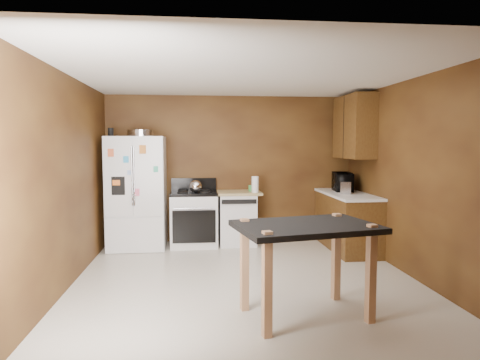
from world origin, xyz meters
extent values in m
plane|color=beige|center=(0.00, 0.00, 0.00)|extent=(4.50, 4.50, 0.00)
plane|color=white|center=(0.00, 0.00, 2.50)|extent=(4.50, 4.50, 0.00)
plane|color=brown|center=(0.00, 2.25, 1.25)|extent=(4.20, 0.00, 4.20)
plane|color=brown|center=(0.00, -2.25, 1.25)|extent=(4.20, 0.00, 4.20)
plane|color=brown|center=(-2.10, 0.00, 1.25)|extent=(0.00, 4.50, 4.50)
plane|color=brown|center=(2.10, 0.00, 1.25)|extent=(0.00, 4.50, 4.50)
cylinder|color=silver|center=(-1.48, 1.90, 1.85)|extent=(0.43, 0.43, 0.11)
cylinder|color=black|center=(-1.93, 1.81, 1.87)|extent=(0.09, 0.09, 0.13)
sphere|color=silver|center=(-0.61, 1.76, 1.00)|extent=(0.20, 0.20, 0.20)
cylinder|color=white|center=(0.36, 1.79, 1.02)|extent=(0.15, 0.15, 0.26)
cylinder|color=green|center=(0.32, 1.98, 0.94)|extent=(0.11, 0.11, 0.10)
cube|color=silver|center=(1.75, 1.41, 1.00)|extent=(0.24, 0.30, 0.19)
imported|color=black|center=(1.83, 1.76, 1.04)|extent=(0.41, 0.55, 0.28)
cube|color=white|center=(-1.55, 1.88, 0.90)|extent=(0.90, 0.75, 1.80)
cube|color=white|center=(-1.78, 1.49, 1.18)|extent=(0.43, 0.02, 1.20)
cube|color=white|center=(-1.32, 1.49, 1.18)|extent=(0.43, 0.02, 1.20)
cube|color=white|center=(-1.55, 1.49, 0.28)|extent=(0.88, 0.02, 0.54)
cube|color=black|center=(-1.78, 1.48, 1.05)|extent=(0.20, 0.01, 0.28)
cylinder|color=silver|center=(-1.56, 1.46, 1.20)|extent=(0.02, 0.02, 0.90)
cylinder|color=silver|center=(-1.54, 1.46, 1.20)|extent=(0.02, 0.02, 0.90)
cube|color=orange|center=(-1.87, 1.46, 1.55)|extent=(0.09, 0.00, 0.12)
cube|color=#39B3F4|center=(-1.65, 1.46, 1.45)|extent=(0.08, 0.00, 0.10)
cube|color=orange|center=(-1.40, 1.46, 1.60)|extent=(0.10, 0.00, 0.13)
cube|color=#45C198|center=(-1.21, 1.46, 1.30)|extent=(0.07, 0.00, 0.09)
cube|color=orange|center=(-1.80, 1.46, 1.10)|extent=(0.11, 0.00, 0.08)
cube|color=pink|center=(-1.50, 1.46, 0.95)|extent=(0.08, 0.00, 0.11)
cube|color=#9DBBEB|center=(-1.60, 1.46, 1.25)|extent=(0.07, 0.00, 0.07)
cube|color=white|center=(-0.64, 1.93, 0.42)|extent=(0.76, 0.65, 0.85)
cube|color=black|center=(-0.64, 1.93, 0.88)|extent=(0.76, 0.65, 0.05)
cube|color=black|center=(-0.64, 2.21, 1.00)|extent=(0.76, 0.06, 0.20)
cube|color=black|center=(-0.64, 1.59, 0.38)|extent=(0.68, 0.02, 0.52)
cylinder|color=silver|center=(-0.64, 1.58, 0.67)|extent=(0.62, 0.02, 0.02)
cylinder|color=black|center=(-0.82, 2.08, 0.91)|extent=(0.17, 0.17, 0.02)
cylinder|color=black|center=(-0.46, 2.08, 0.91)|extent=(0.17, 0.17, 0.02)
cylinder|color=black|center=(-0.82, 1.77, 0.91)|extent=(0.17, 0.17, 0.02)
cylinder|color=black|center=(-0.46, 1.77, 0.91)|extent=(0.17, 0.17, 0.02)
cube|color=white|center=(0.08, 1.95, 0.42)|extent=(0.60, 0.60, 0.85)
cube|color=black|center=(0.08, 1.64, 0.76)|extent=(0.56, 0.02, 0.07)
cube|color=tan|center=(0.08, 1.95, 0.87)|extent=(0.78, 0.62, 0.04)
cube|color=brown|center=(1.80, 1.45, 0.43)|extent=(0.60, 1.55, 0.86)
cube|color=white|center=(1.80, 1.45, 0.88)|extent=(0.63, 1.58, 0.04)
cube|color=brown|center=(1.93, 1.55, 1.95)|extent=(0.35, 1.05, 1.00)
cube|color=black|center=(1.75, 1.55, 1.95)|extent=(0.01, 0.01, 1.00)
cube|color=black|center=(0.44, -1.12, 0.89)|extent=(1.46, 1.11, 0.05)
cube|color=#AB7B53|center=(-0.13, -0.91, 0.47)|extent=(0.09, 0.09, 0.94)
cube|color=#AB7B53|center=(0.89, -0.71, 0.47)|extent=(0.09, 0.09, 0.94)
cube|color=#AB7B53|center=(0.00, -1.54, 0.47)|extent=(0.09, 0.09, 0.94)
cube|color=#AB7B53|center=(1.02, -1.34, 0.47)|extent=(0.09, 0.09, 0.94)
camera|label=1|loc=(-0.61, -5.10, 1.69)|focal=32.00mm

